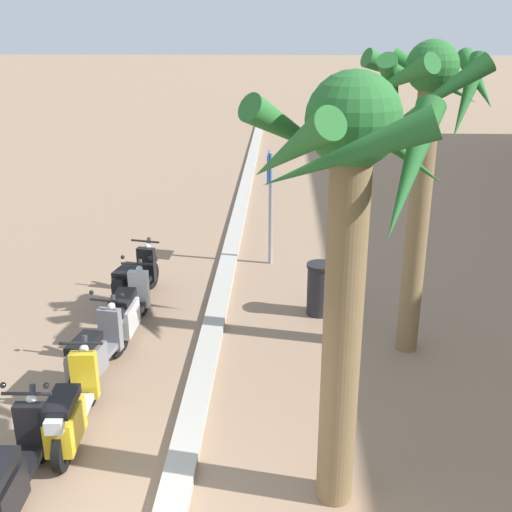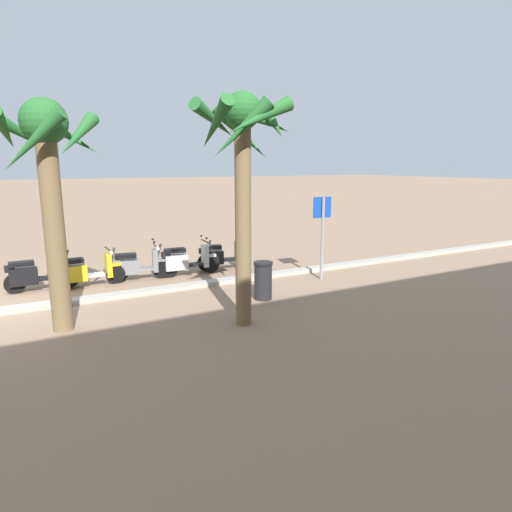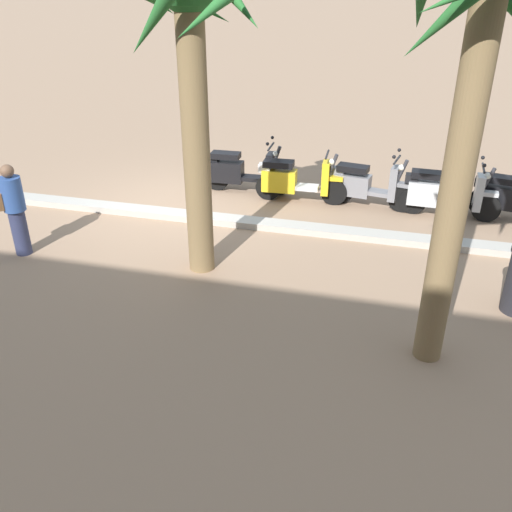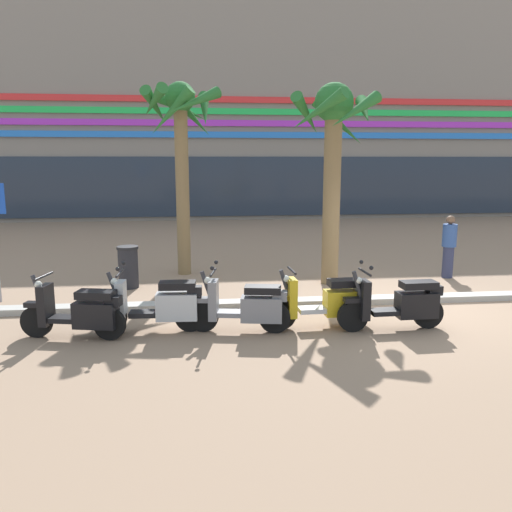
{
  "view_description": "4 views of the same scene",
  "coord_description": "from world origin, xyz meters",
  "px_view_note": "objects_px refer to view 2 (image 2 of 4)",
  "views": [
    {
      "loc": [
        4.29,
        1.65,
        4.89
      ],
      "look_at": [
        -5.27,
        1.26,
        1.33
      ],
      "focal_mm": 44.13,
      "sensor_mm": 36.0,
      "label": 1
    },
    {
      "loc": [
        -0.78,
        11.58,
        3.31
      ],
      "look_at": [
        -5.43,
        2.9,
        1.25
      ],
      "focal_mm": 30.8,
      "sensor_mm": 36.0,
      "label": 2
    },
    {
      "loc": [
        -4.07,
        9.44,
        4.15
      ],
      "look_at": [
        -2.68,
        4.13,
        1.31
      ],
      "focal_mm": 38.54,
      "sensor_mm": 36.0,
      "label": 3
    },
    {
      "loc": [
        -4.3,
        -9.23,
        2.84
      ],
      "look_at": [
        -3.13,
        1.51,
        0.83
      ],
      "focal_mm": 36.17,
      "sensor_mm": 36.0,
      "label": 4
    }
  ],
  "objects_px": {
    "scooter_black_gap_after_mid": "(36,274)",
    "litter_bin": "(263,280)",
    "palm_tree_by_mall_entrance": "(47,164)",
    "scooter_grey_second_in_line": "(136,265)",
    "scooter_yellow_far_back": "(85,271)",
    "crossing_sign": "(322,228)",
    "scooter_silver_mid_front": "(185,261)",
    "palm_tree_near_sign": "(243,150)",
    "scooter_black_last_in_row": "(221,256)"
  },
  "relations": [
    {
      "from": "scooter_black_last_in_row",
      "to": "scooter_yellow_far_back",
      "type": "relative_size",
      "value": 0.94
    },
    {
      "from": "scooter_yellow_far_back",
      "to": "scooter_black_last_in_row",
      "type": "bearing_deg",
      "value": -177.92
    },
    {
      "from": "scooter_black_last_in_row",
      "to": "scooter_yellow_far_back",
      "type": "distance_m",
      "value": 4.1
    },
    {
      "from": "crossing_sign",
      "to": "litter_bin",
      "type": "distance_m",
      "value": 2.83
    },
    {
      "from": "palm_tree_by_mall_entrance",
      "to": "scooter_grey_second_in_line",
      "type": "bearing_deg",
      "value": -124.91
    },
    {
      "from": "scooter_silver_mid_front",
      "to": "scooter_yellow_far_back",
      "type": "relative_size",
      "value": 0.99
    },
    {
      "from": "scooter_yellow_far_back",
      "to": "litter_bin",
      "type": "bearing_deg",
      "value": 139.58
    },
    {
      "from": "scooter_black_last_in_row",
      "to": "scooter_yellow_far_back",
      "type": "height_order",
      "value": "same"
    },
    {
      "from": "scooter_grey_second_in_line",
      "to": "palm_tree_by_mall_entrance",
      "type": "relative_size",
      "value": 0.38
    },
    {
      "from": "scooter_grey_second_in_line",
      "to": "litter_bin",
      "type": "bearing_deg",
      "value": 125.29
    },
    {
      "from": "palm_tree_near_sign",
      "to": "palm_tree_by_mall_entrance",
      "type": "bearing_deg",
      "value": -22.56
    },
    {
      "from": "scooter_grey_second_in_line",
      "to": "palm_tree_by_mall_entrance",
      "type": "distance_m",
      "value": 4.89
    },
    {
      "from": "crossing_sign",
      "to": "palm_tree_near_sign",
      "type": "height_order",
      "value": "palm_tree_near_sign"
    },
    {
      "from": "scooter_yellow_far_back",
      "to": "palm_tree_near_sign",
      "type": "distance_m",
      "value": 6.1
    },
    {
      "from": "scooter_black_last_in_row",
      "to": "scooter_grey_second_in_line",
      "type": "bearing_deg",
      "value": 0.61
    },
    {
      "from": "scooter_black_last_in_row",
      "to": "scooter_black_gap_after_mid",
      "type": "xyz_separation_m",
      "value": [
        5.28,
        -0.11,
        0.01
      ]
    },
    {
      "from": "palm_tree_near_sign",
      "to": "scooter_black_gap_after_mid",
      "type": "bearing_deg",
      "value": -51.91
    },
    {
      "from": "palm_tree_by_mall_entrance",
      "to": "scooter_silver_mid_front",
      "type": "bearing_deg",
      "value": -140.26
    },
    {
      "from": "palm_tree_near_sign",
      "to": "litter_bin",
      "type": "bearing_deg",
      "value": -131.85
    },
    {
      "from": "scooter_yellow_far_back",
      "to": "litter_bin",
      "type": "relative_size",
      "value": 1.95
    },
    {
      "from": "palm_tree_near_sign",
      "to": "palm_tree_by_mall_entrance",
      "type": "distance_m",
      "value": 3.73
    },
    {
      "from": "crossing_sign",
      "to": "palm_tree_by_mall_entrance",
      "type": "bearing_deg",
      "value": 6.74
    },
    {
      "from": "scooter_black_last_in_row",
      "to": "litter_bin",
      "type": "relative_size",
      "value": 1.82
    },
    {
      "from": "crossing_sign",
      "to": "palm_tree_near_sign",
      "type": "xyz_separation_m",
      "value": [
        3.66,
        2.27,
        2.07
      ]
    },
    {
      "from": "scooter_black_gap_after_mid",
      "to": "palm_tree_by_mall_entrance",
      "type": "height_order",
      "value": "palm_tree_by_mall_entrance"
    },
    {
      "from": "scooter_yellow_far_back",
      "to": "crossing_sign",
      "type": "relative_size",
      "value": 0.77
    },
    {
      "from": "scooter_black_last_in_row",
      "to": "litter_bin",
      "type": "bearing_deg",
      "value": 84.6
    },
    {
      "from": "scooter_silver_mid_front",
      "to": "palm_tree_near_sign",
      "type": "bearing_deg",
      "value": 86.65
    },
    {
      "from": "palm_tree_by_mall_entrance",
      "to": "litter_bin",
      "type": "distance_m",
      "value": 5.42
    },
    {
      "from": "crossing_sign",
      "to": "scooter_silver_mid_front",
      "type": "bearing_deg",
      "value": -33.31
    },
    {
      "from": "scooter_grey_second_in_line",
      "to": "palm_tree_near_sign",
      "type": "bearing_deg",
      "value": 104.07
    },
    {
      "from": "scooter_yellow_far_back",
      "to": "crossing_sign",
      "type": "bearing_deg",
      "value": 159.92
    },
    {
      "from": "palm_tree_by_mall_entrance",
      "to": "scooter_black_last_in_row",
      "type": "bearing_deg",
      "value": -146.5
    },
    {
      "from": "scooter_black_last_in_row",
      "to": "scooter_yellow_far_back",
      "type": "xyz_separation_m",
      "value": [
        4.1,
        0.15,
        0.01
      ]
    },
    {
      "from": "litter_bin",
      "to": "scooter_grey_second_in_line",
      "type": "bearing_deg",
      "value": -54.71
    },
    {
      "from": "scooter_black_gap_after_mid",
      "to": "litter_bin",
      "type": "xyz_separation_m",
      "value": [
        -4.96,
        3.48,
        0.03
      ]
    },
    {
      "from": "scooter_grey_second_in_line",
      "to": "crossing_sign",
      "type": "height_order",
      "value": "crossing_sign"
    },
    {
      "from": "scooter_grey_second_in_line",
      "to": "crossing_sign",
      "type": "bearing_deg",
      "value": 153.55
    },
    {
      "from": "crossing_sign",
      "to": "palm_tree_by_mall_entrance",
      "type": "relative_size",
      "value": 0.53
    },
    {
      "from": "scooter_grey_second_in_line",
      "to": "scooter_silver_mid_front",
      "type": "bearing_deg",
      "value": 173.23
    },
    {
      "from": "scooter_black_last_in_row",
      "to": "palm_tree_by_mall_entrance",
      "type": "distance_m",
      "value": 6.59
    },
    {
      "from": "scooter_black_last_in_row",
      "to": "scooter_silver_mid_front",
      "type": "xyz_separation_m",
      "value": [
        1.25,
        0.2,
        0.02
      ]
    },
    {
      "from": "crossing_sign",
      "to": "palm_tree_by_mall_entrance",
      "type": "xyz_separation_m",
      "value": [
        7.1,
        0.84,
        1.81
      ]
    },
    {
      "from": "scooter_grey_second_in_line",
      "to": "scooter_yellow_far_back",
      "type": "distance_m",
      "value": 1.42
    },
    {
      "from": "scooter_silver_mid_front",
      "to": "crossing_sign",
      "type": "xyz_separation_m",
      "value": [
        -3.4,
        2.23,
        1.04
      ]
    },
    {
      "from": "crossing_sign",
      "to": "scooter_grey_second_in_line",
      "type": "bearing_deg",
      "value": -26.45
    },
    {
      "from": "palm_tree_near_sign",
      "to": "litter_bin",
      "type": "distance_m",
      "value": 3.57
    },
    {
      "from": "scooter_black_last_in_row",
      "to": "scooter_black_gap_after_mid",
      "type": "relative_size",
      "value": 0.93
    },
    {
      "from": "scooter_silver_mid_front",
      "to": "scooter_grey_second_in_line",
      "type": "height_order",
      "value": "same"
    },
    {
      "from": "scooter_silver_mid_front",
      "to": "litter_bin",
      "type": "relative_size",
      "value": 1.93
    }
  ]
}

